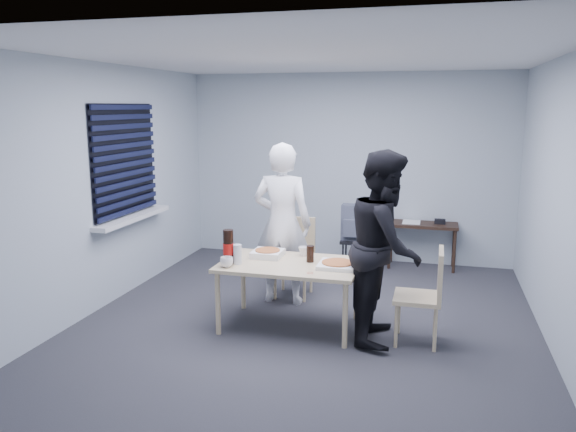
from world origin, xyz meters
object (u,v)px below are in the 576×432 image
(chair_far, at_px, (295,251))
(side_table, at_px, (422,229))
(chair_right, at_px, (427,290))
(mug_a, at_px, (227,262))
(person_black, at_px, (385,246))
(mug_b, at_px, (303,251))
(dining_table, at_px, (290,269))
(soda_bottle, at_px, (228,247))
(person_white, at_px, (282,224))
(stool, at_px, (354,248))
(backpack, at_px, (354,223))

(chair_far, distance_m, side_table, 2.02)
(chair_right, distance_m, mug_a, 1.87)
(person_black, relative_size, mug_b, 17.70)
(dining_table, relative_size, soda_bottle, 4.04)
(person_white, distance_m, soda_bottle, 0.91)
(stool, xyz_separation_m, mug_a, (-0.89, -2.23, 0.36))
(backpack, relative_size, mug_b, 4.61)
(person_white, bearing_deg, mug_b, 130.10)
(dining_table, bearing_deg, chair_right, -3.09)
(stool, bearing_deg, mug_a, -111.80)
(dining_table, relative_size, mug_a, 10.87)
(person_white, distance_m, person_black, 1.38)
(chair_far, distance_m, soda_bottle, 1.24)
(stool, bearing_deg, soda_bottle, -113.67)
(side_table, xyz_separation_m, soda_bottle, (-1.77, -2.62, 0.28))
(dining_table, relative_size, person_white, 0.76)
(side_table, relative_size, stool, 2.02)
(dining_table, distance_m, chair_right, 1.31)
(chair_far, relative_size, side_table, 0.97)
(chair_right, xyz_separation_m, mug_b, (-1.24, 0.37, 0.19))
(person_black, xyz_separation_m, mug_b, (-0.85, 0.34, -0.19))
(person_white, bearing_deg, dining_table, 110.88)
(side_table, bearing_deg, backpack, -147.86)
(person_black, height_order, side_table, person_black)
(side_table, relative_size, backpack, 1.99)
(chair_right, xyz_separation_m, person_black, (-0.39, 0.03, 0.37))
(chair_right, xyz_separation_m, soda_bottle, (-1.88, -0.09, 0.30))
(mug_b, bearing_deg, dining_table, -102.78)
(person_black, distance_m, stool, 2.13)
(person_white, xyz_separation_m, backpack, (0.62, 1.24, -0.21))
(dining_table, bearing_deg, side_table, 64.05)
(person_black, distance_m, side_table, 2.54)
(chair_right, height_order, person_black, person_black)
(side_table, xyz_separation_m, stool, (-0.84, -0.52, -0.19))
(chair_right, height_order, backpack, backpack)
(chair_right, bearing_deg, person_white, 154.25)
(chair_right, relative_size, backpack, 1.93)
(chair_right, height_order, person_white, person_white)
(stool, bearing_deg, side_table, 31.46)
(person_white, xyz_separation_m, mug_a, (-0.28, -0.98, -0.19))
(chair_far, xyz_separation_m, mug_b, (0.26, -0.69, 0.19))
(mug_a, height_order, soda_bottle, soda_bottle)
(dining_table, distance_m, person_white, 0.79)
(stool, bearing_deg, mug_b, -99.86)
(chair_right, xyz_separation_m, stool, (-0.96, 2.01, -0.17))
(mug_b, bearing_deg, chair_far, 110.51)
(person_white, bearing_deg, person_black, 148.24)
(chair_far, height_order, mug_b, chair_far)
(backpack, xyz_separation_m, mug_b, (-0.29, -1.63, 0.02))
(dining_table, bearing_deg, mug_a, -151.66)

